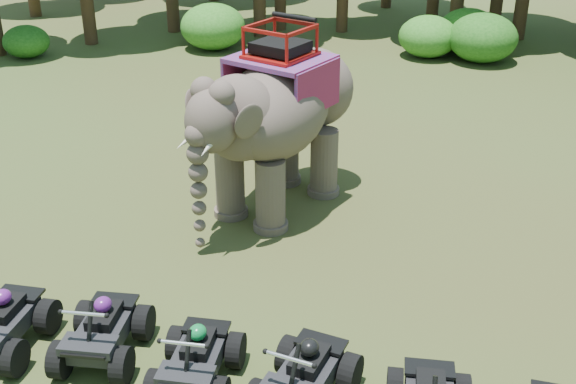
% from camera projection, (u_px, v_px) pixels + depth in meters
% --- Properties ---
extents(ground, '(110.00, 110.00, 0.00)m').
position_uv_depth(ground, '(269.00, 308.00, 13.69)').
color(ground, '#47381E').
rests_on(ground, ground).
extents(elephant, '(3.85, 5.76, 4.45)m').
position_uv_depth(elephant, '(278.00, 118.00, 16.62)').
color(elephant, brown).
rests_on(elephant, ground).
extents(atv_0, '(1.50, 1.93, 1.34)m').
position_uv_depth(atv_0, '(0.00, 316.00, 12.34)').
color(atv_0, black).
rests_on(atv_0, ground).
extents(atv_1, '(1.59, 1.99, 1.33)m').
position_uv_depth(atv_1, '(101.00, 324.00, 12.16)').
color(atv_1, black).
rests_on(atv_1, ground).
extents(atv_2, '(1.49, 1.89, 1.29)m').
position_uv_depth(atv_2, '(196.00, 352.00, 11.52)').
color(atv_2, black).
rests_on(atv_2, ground).
extents(atv_3, '(1.54, 1.97, 1.35)m').
position_uv_depth(atv_3, '(305.00, 368.00, 11.11)').
color(atv_3, black).
rests_on(atv_3, ground).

